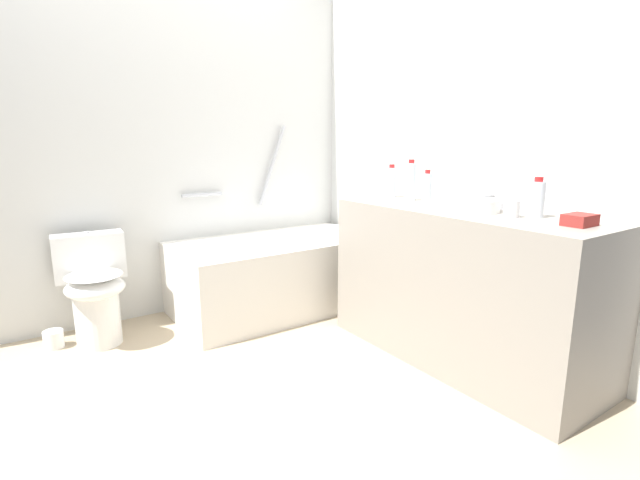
{
  "coord_description": "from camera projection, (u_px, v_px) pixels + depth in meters",
  "views": [
    {
      "loc": [
        -0.87,
        -2.04,
        1.2
      ],
      "look_at": [
        0.66,
        0.18,
        0.62
      ],
      "focal_mm": 25.84,
      "sensor_mm": 36.0,
      "label": 1
    }
  ],
  "objects": [
    {
      "name": "wall_right_mirror",
      "position": [
        445.0,
        128.0,
        2.95
      ],
      "size": [
        0.1,
        2.75,
        2.57
      ],
      "primitive_type": "cube",
      "color": "silver",
      "rests_on": "ground_plane"
    },
    {
      "name": "water_bottle_1",
      "position": [
        411.0,
        181.0,
        2.79
      ],
      "size": [
        0.06,
        0.06,
        0.25
      ],
      "color": "silver",
      "rests_on": "vanity_counter"
    },
    {
      "name": "sink_faucet",
      "position": [
        491.0,
        202.0,
        2.47
      ],
      "size": [
        0.12,
        0.15,
        0.08
      ],
      "color": "#A3A3A8",
      "rests_on": "vanity_counter"
    },
    {
      "name": "toilet",
      "position": [
        94.0,
        288.0,
        2.75
      ],
      "size": [
        0.41,
        0.49,
        0.66
      ],
      "rotation": [
        0.0,
        0.0,
        -1.64
      ],
      "color": "white",
      "rests_on": "ground_plane"
    },
    {
      "name": "vanity_counter",
      "position": [
        463.0,
        285.0,
        2.54
      ],
      "size": [
        0.61,
        1.49,
        0.85
      ],
      "primitive_type": "cube",
      "color": "gray",
      "rests_on": "ground_plane"
    },
    {
      "name": "wall_back_tiled",
      "position": [
        152.0,
        128.0,
        3.09
      ],
      "size": [
        3.32,
        0.1,
        2.57
      ],
      "primitive_type": "cube",
      "color": "silver",
      "rests_on": "ground_plane"
    },
    {
      "name": "ground_plane",
      "position": [
        235.0,
        378.0,
        2.38
      ],
      "size": [
        3.92,
        3.92,
        0.0
      ],
      "primitive_type": "plane",
      "color": "tan"
    },
    {
      "name": "water_bottle_0",
      "position": [
        537.0,
        199.0,
        2.16
      ],
      "size": [
        0.07,
        0.07,
        0.19
      ],
      "color": "silver",
      "rests_on": "vanity_counter"
    },
    {
      "name": "sink_basin",
      "position": [
        471.0,
        205.0,
        2.37
      ],
      "size": [
        0.29,
        0.29,
        0.06
      ],
      "primitive_type": "cylinder",
      "color": "white",
      "rests_on": "vanity_counter"
    },
    {
      "name": "drinking_glass_0",
      "position": [
        512.0,
        209.0,
        2.18
      ],
      "size": [
        0.07,
        0.07,
        0.08
      ],
      "primitive_type": "cylinder",
      "color": "white",
      "rests_on": "vanity_counter"
    },
    {
      "name": "water_bottle_2",
      "position": [
        427.0,
        188.0,
        2.69
      ],
      "size": [
        0.06,
        0.06,
        0.19
      ],
      "color": "silver",
      "rests_on": "vanity_counter"
    },
    {
      "name": "toilet_paper_roll",
      "position": [
        54.0,
        339.0,
        2.72
      ],
      "size": [
        0.11,
        0.11,
        0.1
      ],
      "primitive_type": "cylinder",
      "color": "white",
      "rests_on": "ground_plane"
    },
    {
      "name": "amenity_basket",
      "position": [
        580.0,
        220.0,
        1.96
      ],
      "size": [
        0.14,
        0.1,
        0.05
      ],
      "primitive_type": "cube",
      "color": "maroon",
      "rests_on": "vanity_counter"
    },
    {
      "name": "bathtub",
      "position": [
        276.0,
        271.0,
        3.33
      ],
      "size": [
        1.43,
        0.78,
        1.32
      ],
      "color": "white",
      "rests_on": "ground_plane"
    },
    {
      "name": "water_bottle_3",
      "position": [
        391.0,
        182.0,
        2.96
      ],
      "size": [
        0.06,
        0.06,
        0.21
      ],
      "color": "silver",
      "rests_on": "vanity_counter"
    },
    {
      "name": "drinking_glass_1",
      "position": [
        437.0,
        198.0,
        2.58
      ],
      "size": [
        0.06,
        0.06,
        0.08
      ],
      "primitive_type": "cylinder",
      "color": "white",
      "rests_on": "vanity_counter"
    }
  ]
}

